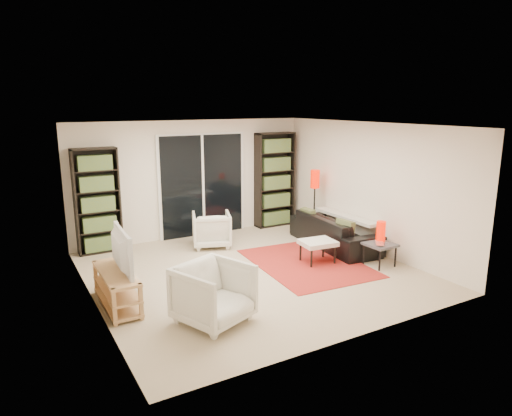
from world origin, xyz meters
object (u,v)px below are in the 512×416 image
object	(u,v)px
bookshelf_right	(275,180)
tv_stand	(117,288)
floor_lamp	(315,186)
armchair_front	(214,294)
side_table	(380,246)
bookshelf_left	(97,201)
sofa	(334,231)
ottoman	(318,243)
armchair_back	(212,229)

from	to	relation	value
bookshelf_right	tv_stand	size ratio (longest dim) A/B	1.70
floor_lamp	bookshelf_right	bearing A→B (deg)	106.41
armchair_front	side_table	xyz separation A→B (m)	(3.33, 0.47, -0.03)
bookshelf_left	sofa	distance (m)	4.51
floor_lamp	bookshelf_left	bearing A→B (deg)	165.64
sofa	side_table	world-z (taller)	sofa
sofa	bookshelf_right	bearing A→B (deg)	10.27
bookshelf_left	tv_stand	bearing A→B (deg)	-96.54
ottoman	side_table	world-z (taller)	same
floor_lamp	ottoman	bearing A→B (deg)	-124.61
armchair_front	floor_lamp	world-z (taller)	floor_lamp
ottoman	floor_lamp	world-z (taller)	floor_lamp
ottoman	armchair_front	bearing A→B (deg)	-155.70
armchair_back	floor_lamp	size ratio (longest dim) A/B	0.53
side_table	floor_lamp	size ratio (longest dim) A/B	0.34
bookshelf_right	armchair_back	bearing A→B (deg)	-159.36
side_table	tv_stand	bearing A→B (deg)	171.77
bookshelf_right	ottoman	xyz separation A→B (m)	(-0.67, -2.50, -0.70)
bookshelf_left	floor_lamp	distance (m)	4.30
tv_stand	ottoman	size ratio (longest dim) A/B	1.96
armchair_back	side_table	world-z (taller)	armchair_back
tv_stand	sofa	size ratio (longest dim) A/B	0.59
floor_lamp	armchair_back	bearing A→B (deg)	170.89
armchair_front	bookshelf_right	bearing A→B (deg)	27.19
armchair_front	armchair_back	bearing A→B (deg)	44.56
armchair_front	floor_lamp	bearing A→B (deg)	14.69
bookshelf_left	ottoman	bearing A→B (deg)	-38.21
bookshelf_right	armchair_front	world-z (taller)	bookshelf_right
bookshelf_right	bookshelf_left	bearing A→B (deg)	180.00
armchair_front	ottoman	bearing A→B (deg)	2.72
armchair_front	tv_stand	bearing A→B (deg)	109.64
floor_lamp	sofa	bearing A→B (deg)	-99.01
bookshelf_left	side_table	xyz separation A→B (m)	(4.00, -3.16, -0.62)
bookshelf_right	side_table	size ratio (longest dim) A/B	4.40
armchair_back	ottoman	xyz separation A→B (m)	(1.22, -1.79, 0.01)
tv_stand	sofa	bearing A→B (deg)	8.39
bookshelf_left	armchair_back	world-z (taller)	bookshelf_left
bookshelf_left	side_table	bearing A→B (deg)	-38.31
tv_stand	sofa	world-z (taller)	sofa
armchair_back	ottoman	size ratio (longest dim) A/B	1.16
armchair_front	floor_lamp	size ratio (longest dim) A/B	0.61
bookshelf_left	bookshelf_right	xyz separation A→B (m)	(3.85, -0.00, 0.07)
tv_stand	side_table	world-z (taller)	tv_stand
tv_stand	floor_lamp	distance (m)	4.76
bookshelf_left	ottoman	world-z (taller)	bookshelf_left
side_table	bookshelf_right	bearing A→B (deg)	92.69
side_table	floor_lamp	world-z (taller)	floor_lamp
bookshelf_left	bookshelf_right	distance (m)	3.85
sofa	side_table	bearing A→B (deg)	-176.71
armchair_front	floor_lamp	xyz separation A→B (m)	(3.50, 2.57, 0.67)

